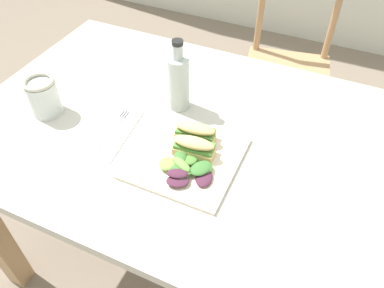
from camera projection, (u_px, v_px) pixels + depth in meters
The scene contains 10 objects.
dining_table at pixel (190, 158), 1.18m from camera, with size 1.32×0.87×0.74m.
chair_wooden_far at pixel (287, 68), 1.84m from camera, with size 0.47×0.47×0.87m.
plate_lunch at pixel (186, 158), 1.01m from camera, with size 0.28×0.28×0.01m, color beige.
sandwich_half_front at pixel (194, 147), 0.99m from camera, with size 0.12×0.06×0.06m.
sandwich_half_back at pixel (195, 132), 1.03m from camera, with size 0.12×0.06×0.06m.
salad_mixed_greens at pixel (187, 168), 0.96m from camera, with size 0.16×0.15×0.03m.
napkin_folded at pixel (112, 132), 1.09m from camera, with size 0.10×0.22×0.00m, color white.
fork_on_napkin at pixel (115, 127), 1.10m from camera, with size 0.03×0.19×0.00m.
bottle_cold_brew at pixel (179, 85), 1.12m from camera, with size 0.06×0.06×0.22m.
mason_jar_iced_tea at pixel (44, 98), 1.12m from camera, with size 0.09×0.09×0.12m.
Camera 1 is at (0.20, -0.61, 1.49)m, focal length 35.57 mm.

